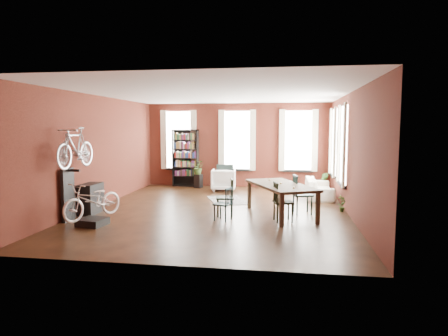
% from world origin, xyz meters
% --- Properties ---
extents(room, '(9.00, 9.04, 3.22)m').
position_xyz_m(room, '(0.25, 0.62, 2.14)').
color(room, black).
rests_on(room, ground).
extents(dining_table, '(2.00, 2.65, 0.82)m').
position_xyz_m(dining_table, '(1.73, -0.39, 0.41)').
color(dining_table, '#493C2B').
rests_on(dining_table, ground).
extents(dining_chair_a, '(0.48, 0.48, 0.82)m').
position_xyz_m(dining_chair_a, '(0.34, -1.17, 0.41)').
color(dining_chair_a, '#193437').
rests_on(dining_chair_a, ground).
extents(dining_chair_b, '(0.52, 0.52, 0.96)m').
position_xyz_m(dining_chair_b, '(0.30, -0.64, 0.48)').
color(dining_chair_b, black).
rests_on(dining_chair_b, ground).
extents(dining_chair_c, '(0.54, 0.54, 0.96)m').
position_xyz_m(dining_chair_c, '(1.80, -1.05, 0.48)').
color(dining_chair_c, black).
rests_on(dining_chair_c, ground).
extents(dining_chair_d, '(0.57, 0.57, 1.03)m').
position_xyz_m(dining_chair_d, '(2.30, -0.08, 0.51)').
color(dining_chair_d, '#193738').
rests_on(dining_chair_d, ground).
extents(bookshelf, '(1.00, 0.32, 2.20)m').
position_xyz_m(bookshelf, '(-2.00, 4.30, 1.10)').
color(bookshelf, black).
rests_on(bookshelf, ground).
extents(white_armchair, '(0.91, 0.86, 0.87)m').
position_xyz_m(white_armchair, '(-0.37, 3.44, 0.43)').
color(white_armchair, white).
rests_on(white_armchair, ground).
extents(cream_sofa, '(0.61, 2.08, 0.81)m').
position_xyz_m(cream_sofa, '(2.95, 2.60, 0.41)').
color(cream_sofa, beige).
rests_on(cream_sofa, ground).
extents(striped_rug, '(1.56, 1.91, 0.01)m').
position_xyz_m(striped_rug, '(0.06, 1.50, 0.01)').
color(striped_rug, black).
rests_on(striped_rug, ground).
extents(bike_trainer, '(0.65, 0.65, 0.17)m').
position_xyz_m(bike_trainer, '(-2.60, -2.15, 0.08)').
color(bike_trainer, black).
rests_on(bike_trainer, ground).
extents(bike_wall_rack, '(0.16, 0.60, 1.30)m').
position_xyz_m(bike_wall_rack, '(-3.40, -1.80, 0.65)').
color(bike_wall_rack, black).
rests_on(bike_wall_rack, ground).
extents(console_table, '(0.40, 0.80, 0.80)m').
position_xyz_m(console_table, '(-3.28, -0.90, 0.40)').
color(console_table, black).
rests_on(console_table, ground).
extents(plant_stand, '(0.32, 0.32, 0.51)m').
position_xyz_m(plant_stand, '(-1.43, 3.98, 0.26)').
color(plant_stand, black).
rests_on(plant_stand, ground).
extents(plant_by_sofa, '(0.40, 0.70, 0.31)m').
position_xyz_m(plant_by_sofa, '(3.17, 3.72, 0.15)').
color(plant_by_sofa, '#305D25').
rests_on(plant_by_sofa, ground).
extents(plant_small, '(0.50, 0.50, 0.17)m').
position_xyz_m(plant_small, '(3.37, 0.32, 0.08)').
color(plant_small, '#376327').
rests_on(plant_small, ground).
extents(bicycle_floor, '(0.86, 1.01, 1.64)m').
position_xyz_m(bicycle_floor, '(-2.59, -2.13, 0.98)').
color(bicycle_floor, silver).
rests_on(bicycle_floor, bike_trainer).
extents(bicycle_hung, '(0.47, 1.00, 1.66)m').
position_xyz_m(bicycle_hung, '(-3.15, -1.80, 2.13)').
color(bicycle_hung, '#A5A8AD').
rests_on(bicycle_hung, bike_wall_rack).
extents(plant_on_stand, '(0.54, 0.59, 0.42)m').
position_xyz_m(plant_on_stand, '(-1.41, 3.96, 0.72)').
color(plant_on_stand, '#3C6227').
rests_on(plant_on_stand, plant_stand).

